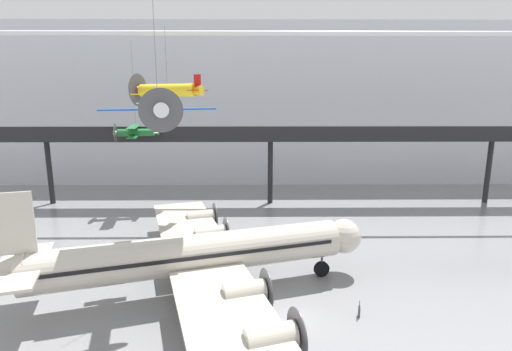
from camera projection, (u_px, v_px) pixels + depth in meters
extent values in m
plane|color=gray|center=(289.00, 318.00, 27.37)|extent=(260.00, 260.00, 0.00)
cube|color=silver|center=(267.00, 105.00, 65.28)|extent=(140.00, 3.00, 26.10)
cube|color=black|center=(271.00, 137.00, 52.98)|extent=(110.00, 3.20, 0.90)
cube|color=black|center=(271.00, 131.00, 51.27)|extent=(110.00, 0.12, 1.10)
cylinder|color=black|center=(50.00, 172.00, 54.60)|extent=(0.70, 0.70, 8.85)
cylinder|color=black|center=(270.00, 172.00, 54.92)|extent=(0.70, 0.70, 8.85)
cylinder|color=black|center=(488.00, 171.00, 55.25)|extent=(0.70, 0.70, 8.85)
cylinder|color=silver|center=(274.00, 33.00, 45.74)|extent=(120.00, 0.60, 0.60)
cylinder|color=beige|center=(192.00, 254.00, 29.74)|extent=(22.98, 9.54, 2.96)
sphere|color=beige|center=(344.00, 236.00, 33.47)|extent=(2.91, 2.91, 2.91)
cube|color=black|center=(192.00, 250.00, 29.68)|extent=(21.46, 9.13, 0.27)
cube|color=beige|center=(187.00, 225.00, 38.40)|extent=(9.43, 15.71, 0.28)
cube|color=beige|center=(232.00, 326.00, 21.83)|extent=(9.43, 15.71, 0.28)
cylinder|color=beige|center=(210.00, 234.00, 35.83)|extent=(2.99, 2.14, 1.42)
cylinder|color=#4C4C51|center=(226.00, 232.00, 36.26)|extent=(0.84, 2.61, 2.70)
cylinder|color=beige|center=(201.00, 217.00, 40.52)|extent=(2.99, 2.14, 1.42)
cylinder|color=#4C4C51|center=(215.00, 216.00, 40.95)|extent=(0.84, 2.61, 2.70)
cylinder|color=beige|center=(244.00, 292.00, 25.33)|extent=(2.99, 2.14, 1.42)
cylinder|color=#4C4C51|center=(266.00, 289.00, 25.77)|extent=(0.84, 2.61, 2.70)
cylinder|color=beige|center=(271.00, 338.00, 20.64)|extent=(2.99, 2.14, 1.42)
cylinder|color=#4C4C51|center=(297.00, 333.00, 21.07)|extent=(0.84, 2.61, 2.70)
cube|color=beige|center=(9.00, 224.00, 25.58)|extent=(2.89, 1.05, 4.15)
cube|color=beige|center=(20.00, 266.00, 26.28)|extent=(5.06, 8.23, 0.20)
cylinder|color=#4C4C51|center=(322.00, 262.00, 33.33)|extent=(0.20, 0.20, 1.21)
cylinder|color=black|center=(322.00, 269.00, 33.46)|extent=(1.35, 0.74, 1.30)
cylinder|color=#4C4C51|center=(192.00, 267.00, 32.46)|extent=(0.20, 0.20, 1.21)
cylinder|color=black|center=(192.00, 274.00, 32.59)|extent=(1.35, 0.74, 1.30)
cylinder|color=#4C4C51|center=(202.00, 294.00, 28.04)|extent=(0.20, 0.20, 1.21)
cylinder|color=black|center=(203.00, 302.00, 28.16)|extent=(1.35, 0.74, 1.30)
cylinder|color=#1E6B33|center=(136.00, 133.00, 49.96)|extent=(4.58, 1.65, 0.93)
cone|color=beige|center=(117.00, 133.00, 49.56)|extent=(0.87, 0.95, 0.84)
cylinder|color=#4C4C51|center=(115.00, 133.00, 49.54)|extent=(0.43, 2.39, 2.42)
cone|color=#1E6B33|center=(154.00, 132.00, 50.34)|extent=(1.32, 0.98, 0.79)
cube|color=#1E6B33|center=(134.00, 127.00, 49.76)|extent=(2.19, 6.88, 0.10)
cube|color=#1E6B33|center=(134.00, 136.00, 49.99)|extent=(2.19, 6.88, 0.10)
cube|color=beige|center=(156.00, 128.00, 50.27)|extent=(0.55, 0.15, 1.12)
cube|color=beige|center=(156.00, 132.00, 50.38)|extent=(0.93, 2.48, 0.06)
cylinder|color=slate|center=(133.00, 86.00, 48.78)|extent=(0.04, 0.04, 10.53)
cylinder|color=yellow|center=(167.00, 90.00, 39.84)|extent=(6.17, 3.16, 1.32)
cone|color=red|center=(140.00, 90.00, 40.81)|extent=(1.32, 1.40, 1.13)
cylinder|color=#4C4C51|center=(138.00, 90.00, 40.88)|extent=(1.10, 3.11, 3.28)
cone|color=yellow|center=(194.00, 91.00, 38.94)|extent=(1.90, 1.54, 1.09)
cube|color=yellow|center=(164.00, 94.00, 40.03)|extent=(4.38, 9.18, 0.10)
cube|color=red|center=(197.00, 82.00, 38.66)|extent=(0.72, 0.30, 1.51)
cube|color=red|center=(198.00, 90.00, 38.82)|extent=(1.76, 3.34, 0.06)
cylinder|color=slate|center=(166.00, 55.00, 39.15)|extent=(0.04, 0.04, 5.47)
cylinder|color=#1E4CAD|center=(158.00, 104.00, 28.93)|extent=(2.64, 5.59, 1.65)
cone|color=white|center=(161.00, 110.00, 26.34)|extent=(1.22, 1.15, 1.01)
cylinder|color=#4C4C51|center=(161.00, 110.00, 26.15)|extent=(2.81, 0.87, 2.92)
cone|color=#1E4CAD|center=(155.00, 100.00, 31.35)|extent=(1.35, 1.75, 1.09)
cube|color=#1E4CAD|center=(158.00, 109.00, 28.69)|extent=(8.22, 3.60, 0.10)
cube|color=white|center=(155.00, 95.00, 31.57)|extent=(0.25, 0.65, 1.35)
cube|color=white|center=(155.00, 103.00, 31.71)|extent=(2.98, 1.46, 0.06)
cylinder|color=slate|center=(155.00, 49.00, 28.14)|extent=(0.04, 0.04, 6.52)
cube|color=#4C4C51|center=(359.00, 312.00, 27.53)|extent=(0.27, 0.43, 0.70)
cube|color=#232326|center=(360.00, 305.00, 27.42)|extent=(0.26, 0.76, 0.73)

